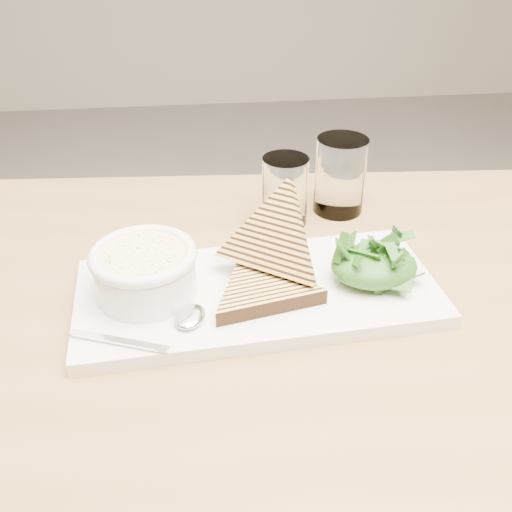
{
  "coord_description": "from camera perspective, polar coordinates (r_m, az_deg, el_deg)",
  "views": [
    {
      "loc": [
        -0.37,
        -0.49,
        1.17
      ],
      "look_at": [
        -0.3,
        0.09,
        0.78
      ],
      "focal_mm": 40.0,
      "sensor_mm": 36.0,
      "label": 1
    }
  ],
  "objects": [
    {
      "name": "table_leg_bl",
      "position": [
        1.25,
        -22.57,
        -10.87
      ],
      "size": [
        0.06,
        0.06,
        0.69
      ],
      "primitive_type": "cylinder",
      "color": "olive",
      "rests_on": "ground"
    },
    {
      "name": "platter",
      "position": [
        0.71,
        0.18,
        -3.66
      ],
      "size": [
        0.46,
        0.23,
        0.02
      ],
      "primitive_type": "cube",
      "rotation": [
        0.0,
        0.0,
        0.07
      ],
      "color": "white",
      "rests_on": "table_top"
    },
    {
      "name": "soup",
      "position": [
        0.68,
        -11.23,
        -0.02
      ],
      "size": [
        0.1,
        0.1,
        0.01
      ],
      "primitive_type": "cylinder",
      "color": "beige",
      "rests_on": "soup_bowl"
    },
    {
      "name": "sandwich_lean",
      "position": [
        0.7,
        1.7,
        1.59
      ],
      "size": [
        0.22,
        0.22,
        0.18
      ],
      "primitive_type": null,
      "rotation": [
        0.95,
        0.0,
        -0.61
      ],
      "color": "tan",
      "rests_on": "sandwich_flat"
    },
    {
      "name": "spoon_handle",
      "position": [
        0.64,
        -13.58,
        -8.23
      ],
      "size": [
        0.11,
        0.05,
        0.0
      ],
      "primitive_type": "cube",
      "rotation": [
        0.0,
        0.0,
        -0.36
      ],
      "color": "silver",
      "rests_on": "platter"
    },
    {
      "name": "glass_near",
      "position": [
        0.85,
        2.9,
        6.51
      ],
      "size": [
        0.07,
        0.07,
        0.1
      ],
      "primitive_type": "cylinder",
      "color": "white",
      "rests_on": "table_top"
    },
    {
      "name": "spoon_bowl",
      "position": [
        0.66,
        -6.63,
        -6.01
      ],
      "size": [
        0.05,
        0.06,
        0.01
      ],
      "primitive_type": "ellipsoid",
      "rotation": [
        0.0,
        0.0,
        -0.36
      ],
      "color": "silver",
      "rests_on": "platter"
    },
    {
      "name": "glass_far",
      "position": [
        0.89,
        8.4,
        7.97
      ],
      "size": [
        0.08,
        0.08,
        0.12
      ],
      "primitive_type": "cylinder",
      "color": "white",
      "rests_on": "table_top"
    },
    {
      "name": "arugula_pile",
      "position": [
        0.72,
        11.76,
        -0.59
      ],
      "size": [
        0.11,
        0.1,
        0.05
      ],
      "primitive_type": null,
      "color": "#387222",
      "rests_on": "platter"
    },
    {
      "name": "soup_bowl",
      "position": [
        0.7,
        -10.97,
        -2.01
      ],
      "size": [
        0.12,
        0.12,
        0.05
      ],
      "primitive_type": "cylinder",
      "color": "white",
      "rests_on": "platter"
    },
    {
      "name": "salad_base",
      "position": [
        0.72,
        11.71,
        -1.0
      ],
      "size": [
        0.11,
        0.09,
        0.04
      ],
      "primitive_type": "ellipsoid",
      "color": "black",
      "rests_on": "platter"
    },
    {
      "name": "table_top",
      "position": [
        0.71,
        9.1,
        -7.2
      ],
      "size": [
        1.25,
        0.88,
        0.04
      ],
      "primitive_type": "cube",
      "rotation": [
        0.0,
        0.0,
        -0.07
      ],
      "color": "olive",
      "rests_on": "ground"
    },
    {
      "name": "sandwich_flat",
      "position": [
        0.68,
        0.59,
        -3.33
      ],
      "size": [
        0.19,
        0.19,
        0.02
      ],
      "primitive_type": null,
      "rotation": [
        0.0,
        0.0,
        0.21
      ],
      "color": "tan",
      "rests_on": "platter"
    },
    {
      "name": "bowl_rim",
      "position": [
        0.68,
        -11.24,
        0.12
      ],
      "size": [
        0.13,
        0.13,
        0.01
      ],
      "primitive_type": "torus",
      "color": "white",
      "rests_on": "soup_bowl"
    }
  ]
}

